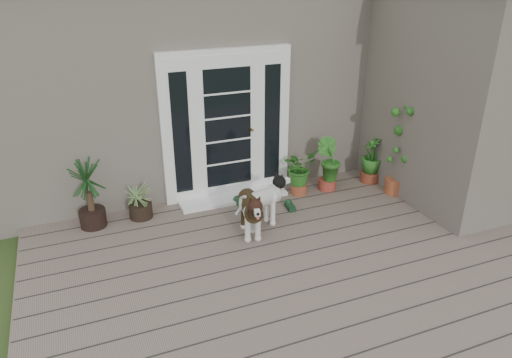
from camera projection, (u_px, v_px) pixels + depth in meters
name	position (u px, v px, depth m)	size (l,w,h in m)	color
deck	(308.00, 274.00, 5.47)	(6.20, 4.60, 0.12)	#6B5B4C
house_main	(200.00, 72.00, 8.44)	(7.40, 4.00, 3.10)	#665E54
house_wing	(458.00, 99.00, 6.77)	(1.60, 2.40, 3.10)	#665E54
door_unit	(227.00, 126.00, 6.79)	(1.90, 0.14, 2.15)	white
door_step	(233.00, 197.00, 7.06)	(1.60, 0.40, 0.05)	white
brindle_dog	(250.00, 213.00, 6.03)	(0.31, 0.73, 0.61)	#362913
white_dog	(260.00, 206.00, 6.21)	(0.31, 0.72, 0.60)	white
spider_plant	(140.00, 199.00, 6.45)	(0.52, 0.52, 0.55)	#869E61
yucca	(89.00, 194.00, 6.15)	(0.65, 0.65, 0.94)	black
herb_a	(299.00, 174.00, 7.10)	(0.50, 0.50, 0.63)	#235C1A
herb_b	(328.00, 171.00, 7.25)	(0.40, 0.40, 0.60)	#234C15
herb_c	(371.00, 164.00, 7.51)	(0.39, 0.39, 0.60)	#175119
sapling	(401.00, 141.00, 6.92)	(0.49, 0.49, 1.66)	#18561D
clog_left	(241.00, 202.00, 6.86)	(0.14, 0.31, 0.09)	#15351C
clog_right	(290.00, 206.00, 6.77)	(0.13, 0.29, 0.09)	#14321B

